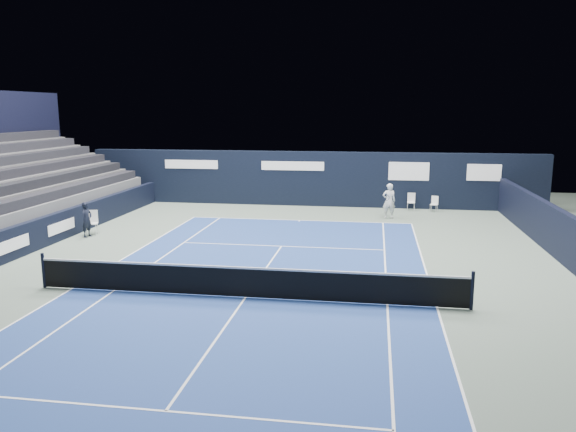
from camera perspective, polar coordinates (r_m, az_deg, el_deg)
name	(u,v)px	position (r m, az deg, el deg)	size (l,w,h in m)	color
ground	(259,278)	(18.56, -2.94, -6.32)	(48.00, 48.00, 0.00)	#546458
court_surface	(245,298)	(16.71, -4.35, -8.28)	(10.97, 23.77, 0.01)	navy
enclosure_wall_right	(562,236)	(22.89, 26.05, -1.81)	(0.30, 22.00, 1.80)	black
folding_chair_back_a	(411,200)	(31.55, 12.40, 1.56)	(0.45, 0.44, 0.95)	silver
folding_chair_back_b	(434,203)	(31.45, 14.65, 1.32)	(0.47, 0.46, 0.85)	silver
line_judge_chair	(92,221)	(26.33, -19.28, -0.45)	(0.58, 0.57, 1.07)	white
line_judge	(87,220)	(25.80, -19.76, -0.34)	(0.56, 0.37, 1.53)	black
court_markings	(245,298)	(16.70, -4.35, -8.26)	(11.03, 23.83, 0.00)	white
tennis_net	(245,281)	(16.55, -4.37, -6.63)	(12.90, 0.10, 1.10)	black
back_sponsor_wall	(311,179)	(32.31, 2.31, 3.82)	(26.00, 0.63, 3.10)	black
side_barrier_left	(58,227)	(25.54, -22.37, -1.00)	(0.33, 22.00, 1.20)	black
tennis_player	(389,201)	(28.86, 10.22, 1.52)	(0.71, 0.87, 1.80)	silver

